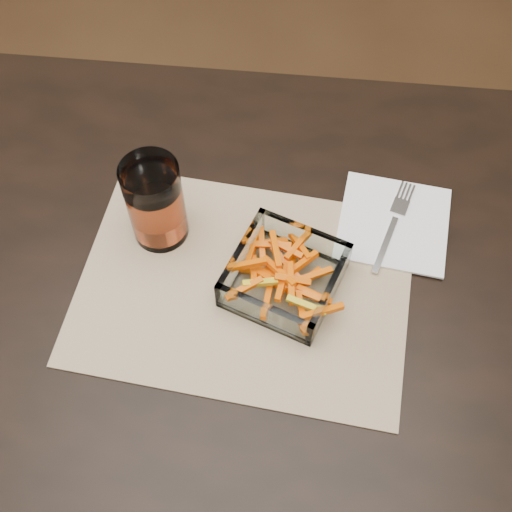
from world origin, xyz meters
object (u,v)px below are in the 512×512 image
at_px(glass_bowl, 284,277).
at_px(fork, 394,223).
at_px(dining_table, 228,333).
at_px(tumbler, 156,204).

relative_size(glass_bowl, fork, 1.08).
height_order(dining_table, glass_bowl, glass_bowl).
relative_size(dining_table, fork, 9.73).
bearing_deg(dining_table, tumbler, 133.84).
distance_m(dining_table, glass_bowl, 0.14).
distance_m(dining_table, fork, 0.29).
xyz_separation_m(dining_table, tumbler, (-0.11, 0.11, 0.15)).
xyz_separation_m(tumbler, fork, (0.33, 0.04, -0.06)).
relative_size(dining_table, tumbler, 11.53).
xyz_separation_m(glass_bowl, tumbler, (-0.18, 0.07, 0.04)).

